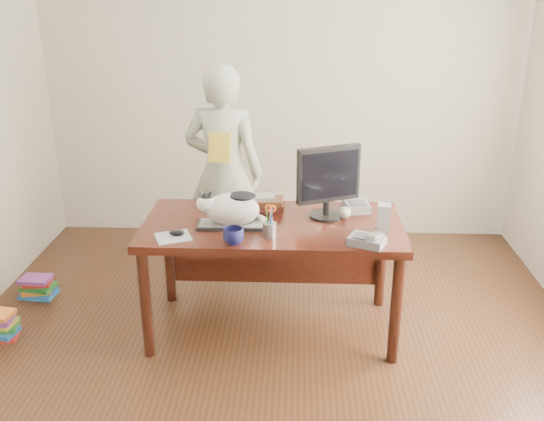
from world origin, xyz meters
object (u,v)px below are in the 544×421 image
at_px(speaker, 384,218).
at_px(book_pile_b, 38,287).
at_px(book_stack, 265,203).
at_px(calculator, 356,205).
at_px(pen_cup, 269,228).
at_px(coffee_mug, 233,236).
at_px(phone, 368,240).
at_px(monitor, 328,179).
at_px(keyboard, 233,225).
at_px(baseball, 344,213).
at_px(person, 224,173).
at_px(desk, 273,239).
at_px(mouse, 177,233).
at_px(cat, 230,208).

bearing_deg(speaker, book_pile_b, 177.72).
distance_m(book_stack, calculator, 0.60).
bearing_deg(pen_cup, coffee_mug, -151.67).
bearing_deg(phone, monitor, 142.20).
distance_m(monitor, speaker, 0.42).
height_order(keyboard, calculator, calculator).
height_order(speaker, baseball, speaker).
bearing_deg(keyboard, coffee_mug, -84.02).
height_order(monitor, person, person).
height_order(desk, book_pile_b, desk).
xyz_separation_m(mouse, calculator, (1.09, 0.48, 0.01)).
relative_size(keyboard, book_pile_b, 1.68).
height_order(desk, cat, cat).
relative_size(coffee_mug, calculator, 0.55).
relative_size(pen_cup, book_pile_b, 0.79).
distance_m(pen_cup, phone, 0.57).
relative_size(monitor, pen_cup, 2.28).
xyz_separation_m(speaker, person, (-1.07, 0.92, -0.02)).
relative_size(speaker, person, 0.10).
height_order(speaker, book_pile_b, speaker).
bearing_deg(keyboard, pen_cup, -33.57).
bearing_deg(person, speaker, 148.56).
relative_size(phone, speaker, 1.39).
bearing_deg(book_stack, phone, -44.81).
height_order(coffee_mug, phone, coffee_mug).
xyz_separation_m(desk, person, (-0.40, 0.74, 0.21)).
relative_size(book_stack, person, 0.15).
xyz_separation_m(keyboard, book_pile_b, (-1.48, 0.42, -0.69)).
xyz_separation_m(cat, monitor, (0.59, 0.17, 0.14)).
bearing_deg(coffee_mug, baseball, 32.71).
relative_size(cat, baseball, 5.52).
bearing_deg(monitor, mouse, 176.21).
bearing_deg(book_pile_b, keyboard, -15.97).
bearing_deg(calculator, speaker, -76.91).
xyz_separation_m(keyboard, pen_cup, (0.23, -0.15, 0.04)).
bearing_deg(calculator, book_stack, 173.17).
height_order(mouse, book_stack, book_stack).
distance_m(desk, phone, 0.70).
relative_size(monitor, person, 0.29).
xyz_separation_m(monitor, phone, (0.21, -0.40, -0.23)).
bearing_deg(phone, baseball, 128.82).
height_order(pen_cup, book_pile_b, pen_cup).
relative_size(phone, book_pile_b, 0.91).
bearing_deg(pen_cup, mouse, -178.93).
height_order(pen_cup, person, person).
relative_size(cat, speaker, 2.47).
bearing_deg(phone, cat, -171.95).
distance_m(speaker, calculator, 0.38).
height_order(book_stack, person, person).
height_order(cat, speaker, cat).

